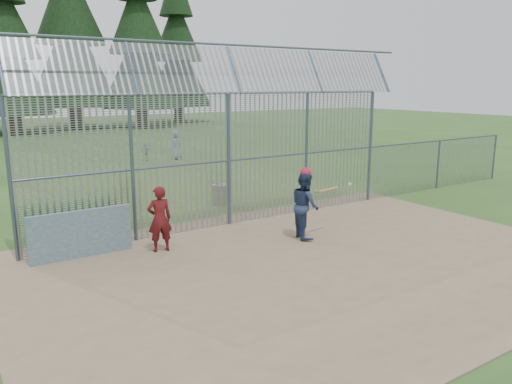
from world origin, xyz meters
TOP-DOWN VIEW (x-y plane):
  - ground at (0.00, 0.00)m, footprint 120.00×120.00m
  - dirt_infield at (0.00, -0.50)m, footprint 14.00×10.00m
  - dugout_wall at (-4.60, 2.90)m, footprint 2.50×0.12m
  - batter at (1.06, 1.13)m, footprint 0.94×1.08m
  - onlooker at (-2.79, 2.26)m, footprint 0.68×0.49m
  - bg_kid_standing at (4.36, 17.03)m, footprint 0.96×0.77m
  - bg_kid_seated at (2.61, 17.29)m, footprint 0.60×0.29m
  - batting_gear at (1.18, 1.10)m, footprint 1.69×0.41m
  - trash_can at (1.00, 5.93)m, footprint 0.56×0.56m
  - backstop_fence at (1.81, 3.43)m, footprint 20.09×0.81m
  - conifer_row at (1.93, 41.51)m, footprint 38.48×12.26m

SIDE VIEW (x-z plane):
  - ground at x=0.00m, z-range 0.00..0.00m
  - dirt_infield at x=0.00m, z-range 0.00..0.02m
  - trash_can at x=1.00m, z-range -0.03..0.79m
  - bg_kid_seated at x=2.61m, z-range 0.00..0.99m
  - dugout_wall at x=-4.60m, z-range 0.02..1.22m
  - bg_kid_standing at x=4.36m, z-range 0.00..1.71m
  - onlooker at x=-2.79m, z-range 0.02..1.74m
  - batter at x=1.06m, z-range 0.02..1.89m
  - batting_gear at x=1.18m, z-range 1.43..2.15m
  - backstop_fence at x=1.81m, z-range -0.29..5.01m
  - conifer_row at x=1.93m, z-range 0.73..20.93m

